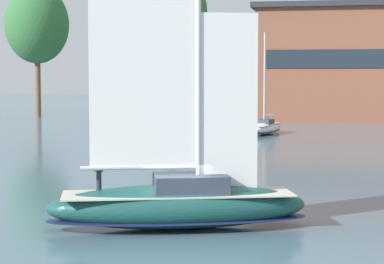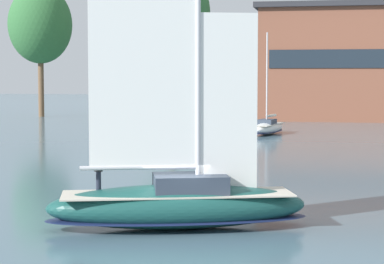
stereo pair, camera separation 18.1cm
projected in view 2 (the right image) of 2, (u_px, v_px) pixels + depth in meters
name	position (u px, v px, depth m)	size (l,w,h in m)	color
ground_plane	(177.00, 228.00, 29.48)	(400.00, 400.00, 0.00)	slate
waterfront_building	(372.00, 62.00, 102.27)	(30.75, 17.50, 15.49)	brown
tree_shore_center	(173.00, 14.00, 95.94)	(9.63, 9.63, 19.83)	brown
tree_shore_right	(40.00, 25.00, 108.41)	(9.25, 9.25, 19.04)	brown
sailboat_main	(178.00, 200.00, 29.40)	(10.74, 5.90, 14.22)	#194C47
sailboat_moored_near_marina	(268.00, 127.00, 76.50)	(3.59, 7.79, 10.34)	white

